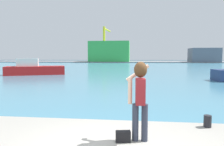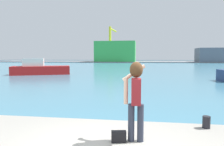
# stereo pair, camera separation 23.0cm
# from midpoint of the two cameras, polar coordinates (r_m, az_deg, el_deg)

# --- Properties ---
(ground_plane) EXTENTS (220.00, 220.00, 0.00)m
(ground_plane) POSITION_cam_midpoint_polar(r_m,az_deg,el_deg) (53.86, 7.55, 1.87)
(ground_plane) COLOR #334751
(harbor_water) EXTENTS (140.00, 100.00, 0.02)m
(harbor_water) POSITION_cam_midpoint_polar(r_m,az_deg,el_deg) (55.86, 7.57, 1.97)
(harbor_water) COLOR teal
(harbor_water) RESTS_ON ground_plane
(far_shore_dock) EXTENTS (140.00, 20.00, 0.40)m
(far_shore_dock) POSITION_cam_midpoint_polar(r_m,az_deg,el_deg) (95.83, 7.82, 3.12)
(far_shore_dock) COLOR gray
(far_shore_dock) RESTS_ON ground_plane
(person_photographer) EXTENTS (0.53, 0.55, 1.74)m
(person_photographer) POSITION_cam_midpoint_polar(r_m,az_deg,el_deg) (4.46, 8.06, -5.54)
(person_photographer) COLOR #2D3342
(person_photographer) RESTS_ON quay_promenade
(handbag) EXTENTS (0.34, 0.19, 0.24)m
(handbag) POSITION_cam_midpoint_polar(r_m,az_deg,el_deg) (4.64, 3.38, -17.28)
(handbag) COLOR black
(handbag) RESTS_ON quay_promenade
(harbor_bollard) EXTENTS (0.20, 0.20, 0.31)m
(harbor_bollard) POSITION_cam_midpoint_polar(r_m,az_deg,el_deg) (6.01, 25.86, -12.24)
(harbor_bollard) COLOR black
(harbor_bollard) RESTS_ON quay_promenade
(boat_moored) EXTENTS (7.94, 5.07, 2.21)m
(boat_moored) POSITION_cam_midpoint_polar(r_m,az_deg,el_deg) (29.77, -19.32, 1.13)
(boat_moored) COLOR #B21919
(boat_moored) RESTS_ON harbor_water
(warehouse_left) EXTENTS (17.52, 11.40, 8.84)m
(warehouse_left) POSITION_cam_midpoint_polar(r_m,az_deg,el_deg) (92.22, 1.11, 5.98)
(warehouse_left) COLOR green
(warehouse_left) RESTS_ON far_shore_dock
(warehouse_right) EXTENTS (11.43, 8.19, 5.71)m
(warehouse_right) POSITION_cam_midpoint_polar(r_m,az_deg,el_deg) (94.36, 26.02, 4.54)
(warehouse_right) COLOR slate
(warehouse_right) RESTS_ON far_shore_dock
(port_crane) EXTENTS (1.97, 11.77, 15.16)m
(port_crane) POSITION_cam_midpoint_polar(r_m,az_deg,el_deg) (91.21, -0.23, 9.12)
(port_crane) COLOR yellow
(port_crane) RESTS_ON far_shore_dock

